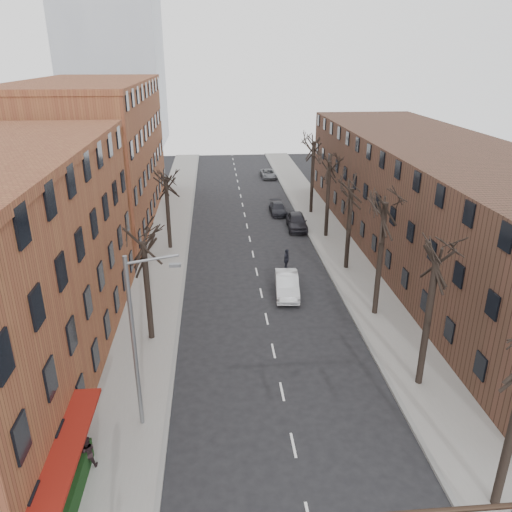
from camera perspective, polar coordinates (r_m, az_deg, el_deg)
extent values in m
cube|color=gray|center=(48.33, -10.14, 1.33)|extent=(4.00, 90.00, 0.15)
cube|color=gray|center=(49.40, 8.67, 1.89)|extent=(4.00, 90.00, 0.15)
cube|color=brown|center=(56.39, -18.14, 10.90)|extent=(12.00, 28.00, 14.00)
cube|color=#4A2E22|center=(46.01, 20.23, 5.69)|extent=(12.00, 50.00, 10.00)
cube|color=maroon|center=(24.15, -19.78, -24.23)|extent=(1.20, 7.00, 0.15)
cube|color=#153612|center=(23.05, -20.90, -24.84)|extent=(0.80, 6.00, 1.00)
cylinder|color=black|center=(15.55, 22.98, -25.08)|extent=(8.00, 0.16, 0.16)
cylinder|color=slate|center=(23.92, -13.74, -10.03)|extent=(0.20, 0.20, 9.00)
cylinder|color=slate|center=(21.81, -11.90, -0.39)|extent=(2.39, 0.12, 0.46)
cube|color=slate|center=(21.82, -9.24, -1.04)|extent=(0.50, 0.22, 0.14)
imported|color=silver|center=(37.74, 3.56, -3.28)|extent=(2.10, 4.95, 1.59)
imported|color=black|center=(51.97, 4.69, 3.98)|extent=(2.21, 4.95, 1.65)
imported|color=black|center=(56.90, 2.52, 5.44)|extent=(1.79, 4.29, 1.24)
imported|color=slate|center=(73.88, 1.42, 9.37)|extent=(2.22, 4.50, 1.23)
imported|color=black|center=(24.37, -18.77, -20.48)|extent=(0.92, 0.81, 1.58)
imported|color=black|center=(41.79, 3.50, -0.44)|extent=(0.89, 1.20, 1.90)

